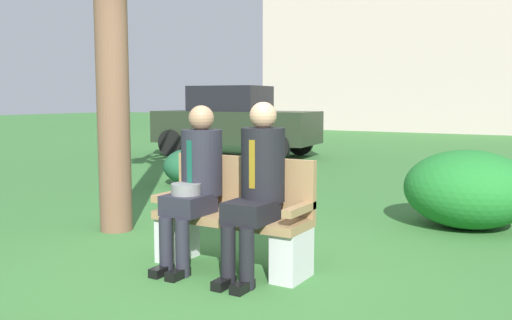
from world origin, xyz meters
TOP-DOWN VIEW (x-y plane):
  - ground_plane at (0.00, 0.00)m, footprint 80.00×80.00m
  - park_bench at (-0.05, 0.22)m, footprint 1.30×0.44m
  - seated_man_left at (-0.35, 0.10)m, footprint 0.34×0.72m
  - seated_man_right at (0.23, 0.10)m, footprint 0.34×0.72m
  - shrub_near_bench at (1.35, 2.65)m, footprint 1.34×1.23m
  - shrub_mid_lawn at (-2.97, 3.58)m, footprint 0.95×0.87m
  - parked_car_near at (-4.83, 7.82)m, footprint 4.03×2.01m
  - building_backdrop at (-3.66, 22.42)m, footprint 14.42×6.52m

SIDE VIEW (x-z plane):
  - ground_plane at x=0.00m, z-range 0.00..0.00m
  - shrub_mid_lawn at x=-2.97m, z-range 0.00..0.59m
  - park_bench at x=-0.05m, z-range -0.06..0.84m
  - shrub_near_bench at x=1.35m, z-range 0.00..0.84m
  - seated_man_left at x=-0.35m, z-range 0.07..1.39m
  - seated_man_right at x=0.23m, z-range 0.08..1.43m
  - parked_car_near at x=-4.83m, z-range 0.00..1.68m
  - building_backdrop at x=-3.66m, z-range 0.02..9.94m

